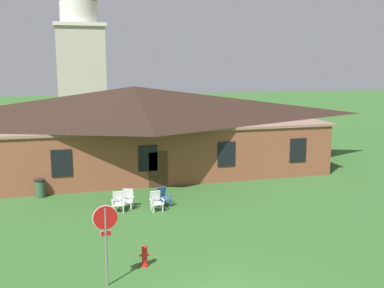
% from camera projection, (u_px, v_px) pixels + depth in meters
% --- Properties ---
extents(brick_building, '(24.87, 10.40, 5.65)m').
position_uv_depth(brick_building, '(135.00, 128.00, 30.71)').
color(brick_building, brown).
rests_on(brick_building, ground).
extents(dome_tower, '(5.18, 5.18, 16.93)m').
position_uv_depth(dome_tower, '(81.00, 59.00, 47.40)').
color(dome_tower, '#BCB29E').
rests_on(dome_tower, ground).
extents(stop_sign, '(0.81, 0.09, 2.70)m').
position_uv_depth(stop_sign, '(106.00, 229.00, 14.42)').
color(stop_sign, slate).
rests_on(stop_sign, ground).
extents(lawn_chair_by_porch, '(0.69, 0.72, 0.96)m').
position_uv_depth(lawn_chair_by_porch, '(118.00, 201.00, 22.18)').
color(lawn_chair_by_porch, silver).
rests_on(lawn_chair_by_porch, ground).
extents(lawn_chair_near_door, '(0.76, 0.81, 0.96)m').
position_uv_depth(lawn_chair_near_door, '(128.00, 198.00, 22.65)').
color(lawn_chair_near_door, white).
rests_on(lawn_chair_near_door, ground).
extents(lawn_chair_left_end, '(0.67, 0.70, 0.96)m').
position_uv_depth(lawn_chair_left_end, '(156.00, 201.00, 22.29)').
color(lawn_chair_left_end, white).
rests_on(lawn_chair_left_end, ground).
extents(lawn_chair_middle, '(0.76, 0.81, 0.96)m').
position_uv_depth(lawn_chair_middle, '(163.00, 196.00, 23.00)').
color(lawn_chair_middle, '#2D5693').
rests_on(lawn_chair_middle, ground).
extents(fire_hydrant, '(0.36, 0.28, 0.79)m').
position_uv_depth(fire_hydrant, '(145.00, 256.00, 16.12)').
color(fire_hydrant, red).
rests_on(fire_hydrant, ground).
extents(trash_bin, '(0.56, 0.56, 0.98)m').
position_uv_depth(trash_bin, '(40.00, 188.00, 24.51)').
color(trash_bin, '#335638').
rests_on(trash_bin, ground).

